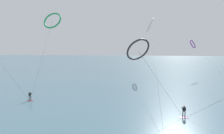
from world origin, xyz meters
TOP-DOWN VIEW (x-y plane):
  - sea_water at (0.00, 105.37)m, footprint 400.00×200.00m
  - surfer_crimson at (-14.68, 19.70)m, footprint 1.40×0.71m
  - surfer_magenta at (10.61, 15.75)m, footprint 1.40×0.58m
  - kite_violet at (21.11, 54.68)m, footprint 4.38×51.12m
  - kite_charcoal at (4.33, 16.79)m, footprint 8.41×3.96m
  - kite_ivory at (7.40, 57.37)m, footprint 2.76×52.08m
  - kite_emerald at (-19.30, 38.36)m, footprint 7.39×20.47m

SIDE VIEW (x-z plane):
  - sea_water at x=0.00m, z-range 0.00..0.08m
  - surfer_crimson at x=-14.68m, z-range -0.03..1.67m
  - surfer_magenta at x=10.61m, z-range -0.03..1.67m
  - kite_charcoal at x=4.33m, z-range 3.81..14.60m
  - kite_violet at x=21.11m, z-range 4.52..16.63m
  - kite_emerald at x=-19.30m, z-range 7.21..26.33m
  - kite_ivory at x=7.40m, z-range 7.38..27.10m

